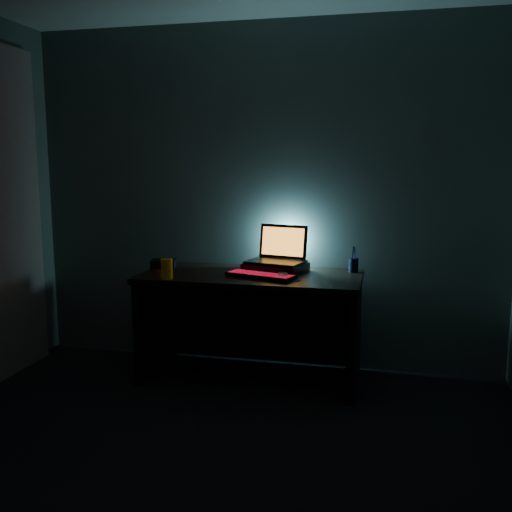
{
  "coord_description": "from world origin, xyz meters",
  "views": [
    {
      "loc": [
        0.89,
        -2.11,
        1.5
      ],
      "look_at": [
        0.05,
        1.57,
        0.88
      ],
      "focal_mm": 40.0,
      "sensor_mm": 36.0,
      "label": 1
    }
  ],
  "objects_px": {
    "juice_glass": "(167,269)",
    "mouse": "(283,275)",
    "router": "(163,264)",
    "keyboard": "(261,276)",
    "laptop": "(279,254)",
    "pen_cup": "(354,265)"
  },
  "relations": [
    {
      "from": "juice_glass",
      "to": "mouse",
      "type": "bearing_deg",
      "value": 14.26
    },
    {
      "from": "juice_glass",
      "to": "router",
      "type": "relative_size",
      "value": 0.67
    },
    {
      "from": "keyboard",
      "to": "router",
      "type": "xyz_separation_m",
      "value": [
        -0.77,
        0.21,
        0.01
      ]
    },
    {
      "from": "laptop",
      "to": "juice_glass",
      "type": "distance_m",
      "value": 0.8
    },
    {
      "from": "pen_cup",
      "to": "mouse",
      "type": "bearing_deg",
      "value": -143.1
    },
    {
      "from": "laptop",
      "to": "pen_cup",
      "type": "height_order",
      "value": "laptop"
    },
    {
      "from": "juice_glass",
      "to": "router",
      "type": "distance_m",
      "value": 0.43
    },
    {
      "from": "pen_cup",
      "to": "juice_glass",
      "type": "distance_m",
      "value": 1.29
    },
    {
      "from": "juice_glass",
      "to": "router",
      "type": "height_order",
      "value": "juice_glass"
    },
    {
      "from": "keyboard",
      "to": "mouse",
      "type": "distance_m",
      "value": 0.15
    },
    {
      "from": "pen_cup",
      "to": "juice_glass",
      "type": "height_order",
      "value": "juice_glass"
    },
    {
      "from": "pen_cup",
      "to": "router",
      "type": "xyz_separation_m",
      "value": [
        -1.36,
        -0.13,
        -0.02
      ]
    },
    {
      "from": "keyboard",
      "to": "router",
      "type": "distance_m",
      "value": 0.8
    },
    {
      "from": "keyboard",
      "to": "pen_cup",
      "type": "xyz_separation_m",
      "value": [
        0.59,
        0.34,
        0.03
      ]
    },
    {
      "from": "mouse",
      "to": "router",
      "type": "distance_m",
      "value": 0.94
    },
    {
      "from": "mouse",
      "to": "juice_glass",
      "type": "bearing_deg",
      "value": -178.31
    },
    {
      "from": "pen_cup",
      "to": "keyboard",
      "type": "bearing_deg",
      "value": -149.68
    },
    {
      "from": "pen_cup",
      "to": "juice_glass",
      "type": "relative_size",
      "value": 0.73
    },
    {
      "from": "keyboard",
      "to": "mouse",
      "type": "relative_size",
      "value": 4.88
    },
    {
      "from": "juice_glass",
      "to": "router",
      "type": "xyz_separation_m",
      "value": [
        -0.18,
        0.38,
        -0.04
      ]
    },
    {
      "from": "laptop",
      "to": "keyboard",
      "type": "height_order",
      "value": "laptop"
    },
    {
      "from": "keyboard",
      "to": "mouse",
      "type": "bearing_deg",
      "value": 22.99
    }
  ]
}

